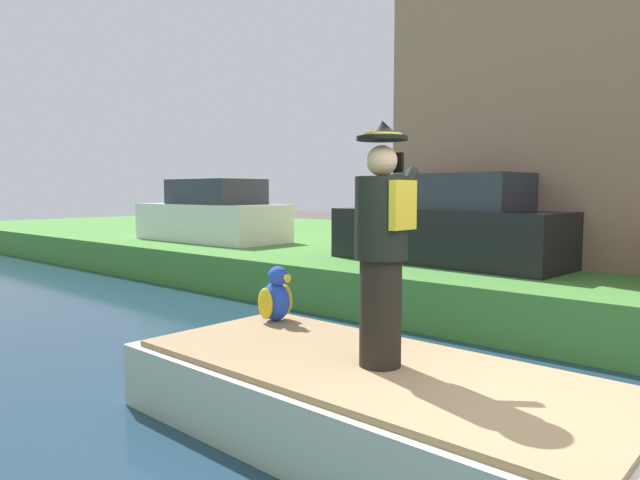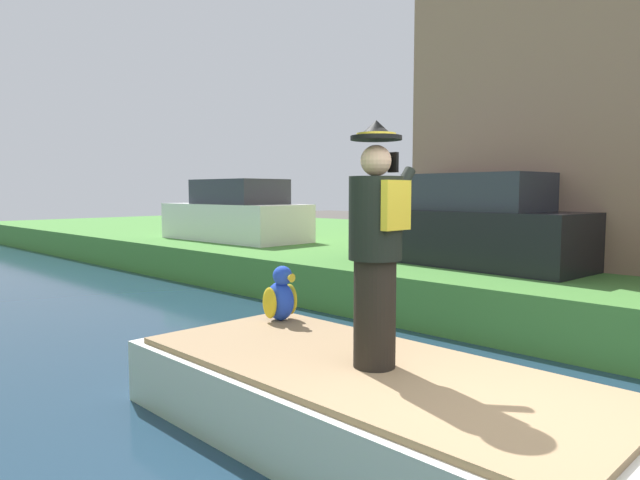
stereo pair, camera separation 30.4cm
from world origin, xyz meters
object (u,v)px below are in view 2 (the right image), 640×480
object	(u,v)px
boat	(364,403)
person_pirate	(376,246)
parked_car_dark	(471,226)
parrot_plush	(281,297)
parked_car_white	(236,215)

from	to	relation	value
boat	person_pirate	bearing A→B (deg)	-81.35
person_pirate	parked_car_dark	distance (m)	5.65
parrot_plush	parked_car_dark	bearing A→B (deg)	6.07
boat	person_pirate	world-z (taller)	person_pirate
parked_car_dark	parked_car_white	distance (m)	6.51
parrot_plush	boat	bearing A→B (deg)	-108.64
parked_car_white	parked_car_dark	bearing A→B (deg)	-90.00
boat	parrot_plush	distance (m)	1.75
parrot_plush	parked_car_dark	size ratio (longest dim) A/B	0.14
boat	parked_car_white	bearing A→B (deg)	58.66
parked_car_dark	boat	bearing A→B (deg)	-158.35
person_pirate	parked_car_white	xyz separation A→B (m)	(5.21, 8.68, -0.18)
parrot_plush	parked_car_white	distance (m)	8.46
parrot_plush	parked_car_white	xyz separation A→B (m)	(4.70, 7.01, 0.50)
person_pirate	parrot_plush	bearing A→B (deg)	60.43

